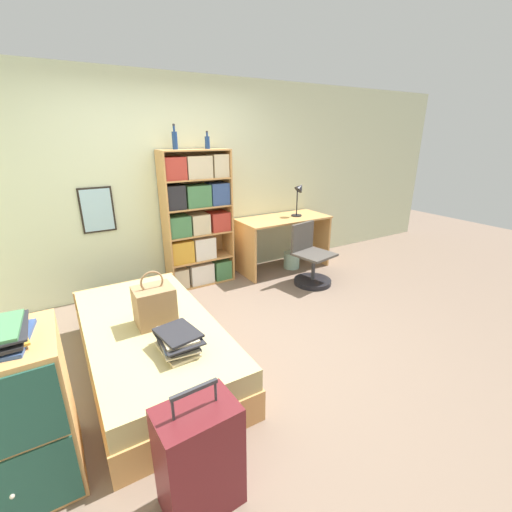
{
  "coord_description": "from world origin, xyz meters",
  "views": [
    {
      "loc": [
        -1.23,
        -2.59,
        1.91
      ],
      "look_at": [
        0.45,
        0.2,
        0.75
      ],
      "focal_mm": 24.0,
      "sensor_mm": 36.0,
      "label": 1
    }
  ],
  "objects": [
    {
      "name": "bed",
      "position": [
        -0.71,
        0.02,
        0.21
      ],
      "size": [
        1.02,
        2.0,
        0.42
      ],
      "color": "tan",
      "rests_on": "ground_plane"
    },
    {
      "name": "wall_back",
      "position": [
        -0.0,
        1.7,
        1.3
      ],
      "size": [
        10.0,
        0.09,
        2.6
      ],
      "color": "beige",
      "rests_on": "ground_plane"
    },
    {
      "name": "suitcase",
      "position": [
        -0.8,
        -1.31,
        0.32
      ],
      "size": [
        0.42,
        0.3,
        0.77
      ],
      "color": "#5B191E",
      "rests_on": "ground_plane"
    },
    {
      "name": "ground_plane",
      "position": [
        0.0,
        0.0,
        0.0
      ],
      "size": [
        14.0,
        14.0,
        0.0
      ],
      "primitive_type": "plane",
      "color": "#756051"
    },
    {
      "name": "bottle_brown",
      "position": [
        0.53,
        1.49,
        1.82
      ],
      "size": [
        0.06,
        0.06,
        0.21
      ],
      "color": "navy",
      "rests_on": "bookcase"
    },
    {
      "name": "desk",
      "position": [
        1.6,
        1.34,
        0.55
      ],
      "size": [
        1.33,
        0.62,
        0.78
      ],
      "color": "tan",
      "rests_on": "ground_plane"
    },
    {
      "name": "handbag",
      "position": [
        -0.65,
        -0.01,
        0.59
      ],
      "size": [
        0.31,
        0.26,
        0.47
      ],
      "color": "#93704C",
      "rests_on": "bed"
    },
    {
      "name": "dresser",
      "position": [
        -1.65,
        -0.68,
        0.46
      ],
      "size": [
        0.63,
        0.58,
        0.93
      ],
      "color": "tan",
      "rests_on": "ground_plane"
    },
    {
      "name": "waste_bin",
      "position": [
        1.72,
        1.28,
        0.12
      ],
      "size": [
        0.24,
        0.24,
        0.24
      ],
      "color": "#99C1B2",
      "rests_on": "ground_plane"
    },
    {
      "name": "book_stack_on_bed",
      "position": [
        -0.62,
        -0.48,
        0.5
      ],
      "size": [
        0.3,
        0.38,
        0.15
      ],
      "color": "beige",
      "rests_on": "bed"
    },
    {
      "name": "bookcase",
      "position": [
        0.32,
        1.47,
        0.87
      ],
      "size": [
        0.86,
        0.34,
        1.74
      ],
      "color": "tan",
      "rests_on": "ground_plane"
    },
    {
      "name": "desk_chair",
      "position": [
        1.6,
        0.7,
        0.25
      ],
      "size": [
        0.53,
        0.53,
        0.81
      ],
      "color": "black",
      "rests_on": "ground_plane"
    },
    {
      "name": "bottle_green",
      "position": [
        0.13,
        1.53,
        1.85
      ],
      "size": [
        0.06,
        0.06,
        0.28
      ],
      "color": "navy",
      "rests_on": "bookcase"
    },
    {
      "name": "desk_lamp",
      "position": [
        1.85,
        1.33,
        1.11
      ],
      "size": [
        0.2,
        0.15,
        0.49
      ],
      "color": "black",
      "rests_on": "desk"
    }
  ]
}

